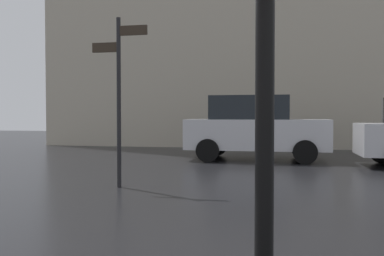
% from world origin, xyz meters
% --- Properties ---
extents(parked_car_right, '(4.20, 2.05, 1.94)m').
position_xyz_m(parked_car_right, '(0.02, 10.12, 0.99)').
color(parked_car_right, silver).
rests_on(parked_car_right, ground).
extents(street_signpost, '(1.08, 0.08, 3.19)m').
position_xyz_m(street_signpost, '(-2.25, 4.72, 1.92)').
color(street_signpost, black).
rests_on(street_signpost, ground).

